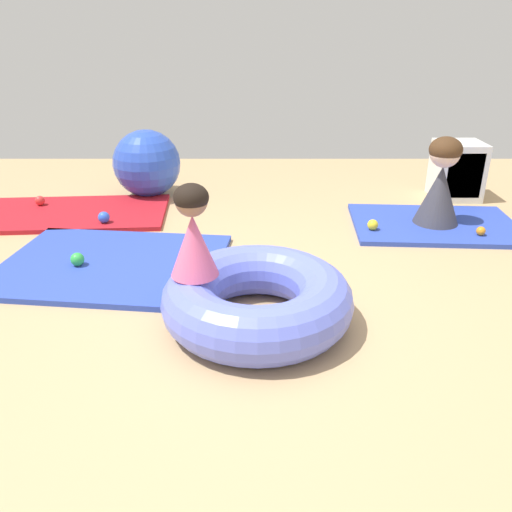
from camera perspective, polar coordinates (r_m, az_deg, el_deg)
The scene contains 15 objects.
ground_plane at distance 3.13m, azimuth -0.61°, elevation -6.48°, with size 8.00×8.00×0.00m, color tan.
gym_mat_center_rear at distance 5.05m, azimuth -20.69°, elevation 4.42°, with size 1.85×0.93×0.04m, color #B21923.
gym_mat_far_left at distance 3.85m, azimuth -15.86°, elevation -0.91°, with size 1.56×1.20×0.04m, color #2D47B7.
gym_mat_front at distance 4.72m, azimuth 19.08°, elevation 3.33°, with size 1.39×0.95×0.04m, color #2D47B7.
inflatable_cushion at distance 2.96m, azimuth 0.01°, elevation -4.81°, with size 1.10×1.10×0.32m, color #6070E5.
child_in_pink at distance 2.80m, azimuth -7.16°, elevation 2.67°, with size 0.31×0.31×0.52m.
adult_seated at distance 4.61m, azimuth 19.71°, elevation 7.74°, with size 0.53×0.53×0.74m.
play_ball_blue at distance 4.62m, azimuth -16.69°, elevation 4.13°, with size 0.10×0.10×0.10m, color blue.
play_ball_red at distance 5.30m, azimuth -23.02°, elevation 5.67°, with size 0.09×0.09×0.09m, color red.
play_ball_pink at distance 3.83m, azimuth -7.64°, elevation 0.54°, with size 0.06×0.06×0.06m, color pink.
play_ball_orange at distance 4.55m, azimuth 23.58°, elevation 2.59°, with size 0.07×0.07×0.07m, color orange.
play_ball_green at distance 3.84m, azimuth -19.37°, elevation -0.37°, with size 0.10×0.10×0.10m, color green.
play_ball_yellow at distance 4.38m, azimuth 12.71°, elevation 3.42°, with size 0.09×0.09×0.09m, color yellow.
exercise_ball_large at distance 5.34m, azimuth -12.18°, elevation 10.00°, with size 0.67×0.67×0.67m, color blue.
storage_cube at distance 5.54m, azimuth 21.37°, elevation 8.81°, with size 0.44×0.44×0.56m.
Camera 1 is at (0.03, -2.69, 1.59)m, focal length 35.99 mm.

